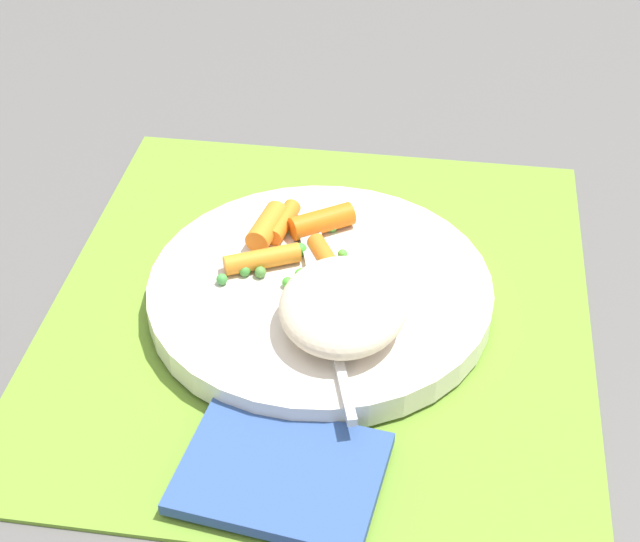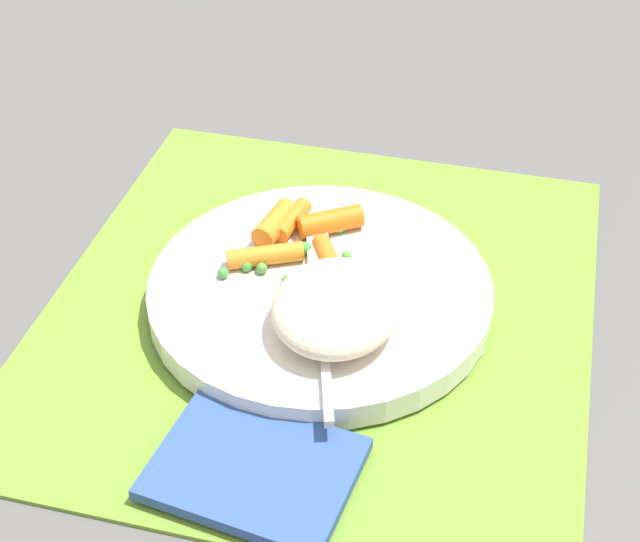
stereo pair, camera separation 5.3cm
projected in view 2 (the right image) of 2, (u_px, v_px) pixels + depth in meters
The scene contains 8 objects.
ground_plane at pixel (320, 309), 0.69m from camera, with size 2.40×2.40×0.00m, color #565451.
placemat at pixel (320, 306), 0.69m from camera, with size 0.41×0.38×0.01m, color olive.
plate at pixel (320, 293), 0.68m from camera, with size 0.24×0.24×0.02m, color silver.
rice_mound at pixel (336, 307), 0.63m from camera, with size 0.10×0.08×0.03m, color beige.
carrot_portion at pixel (297, 233), 0.70m from camera, with size 0.09×0.09×0.02m.
pea_scatter at pixel (297, 257), 0.69m from camera, with size 0.08×0.09×0.01m.
fork at pixel (321, 298), 0.65m from camera, with size 0.18×0.06×0.01m.
napkin at pixel (247, 467), 0.56m from camera, with size 0.09×0.12×0.01m, color #33518C.
Camera 2 is at (-0.50, -0.13, 0.45)m, focal length 54.42 mm.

